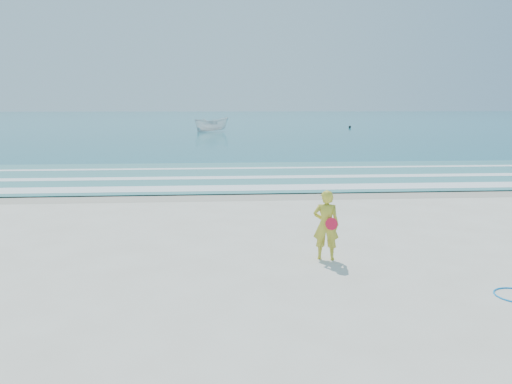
{
  "coord_description": "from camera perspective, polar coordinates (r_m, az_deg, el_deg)",
  "views": [
    {
      "loc": [
        -0.91,
        -9.61,
        3.44
      ],
      "look_at": [
        0.1,
        4.0,
        1.0
      ],
      "focal_mm": 35.0,
      "sensor_mm": 36.0,
      "label": 1
    }
  ],
  "objects": [
    {
      "name": "ocean",
      "position": [
        114.67,
        -3.82,
        8.39
      ],
      "size": [
        400.0,
        190.0,
        0.04
      ],
      "primitive_type": "cube",
      "color": "#19727F",
      "rests_on": "ground"
    },
    {
      "name": "foam_far",
      "position": [
        26.35,
        -2.22,
        2.73
      ],
      "size": [
        400.0,
        0.6,
        0.01
      ],
      "primitive_type": "cube",
      "color": "white",
      "rests_on": "shallow"
    },
    {
      "name": "ground",
      "position": [
        10.25,
        1.14,
        -9.47
      ],
      "size": [
        400.0,
        400.0,
        0.0
      ],
      "primitive_type": "plane",
      "color": "silver",
      "rests_on": "ground"
    },
    {
      "name": "boat",
      "position": [
        60.78,
        -5.08,
        7.68
      ],
      "size": [
        4.67,
        3.31,
        1.69
      ],
      "primitive_type": "imported",
      "rotation": [
        0.0,
        0.0,
        2.0
      ],
      "color": "silver",
      "rests_on": "ocean"
    },
    {
      "name": "woman",
      "position": [
        11.15,
        8.01,
        -3.75
      ],
      "size": [
        0.65,
        0.51,
        1.57
      ],
      "color": "gold",
      "rests_on": "ground"
    },
    {
      "name": "wet_sand",
      "position": [
        18.95,
        -1.4,
        -0.32
      ],
      "size": [
        400.0,
        2.4,
        0.0
      ],
      "primitive_type": "cube",
      "color": "#B2A893",
      "rests_on": "ground"
    },
    {
      "name": "shallow",
      "position": [
        23.87,
        -2.0,
        1.95
      ],
      "size": [
        400.0,
        10.0,
        0.01
      ],
      "primitive_type": "cube",
      "color": "#59B7AD",
      "rests_on": "ocean"
    },
    {
      "name": "buoy",
      "position": [
        70.79,
        10.67,
        7.34
      ],
      "size": [
        0.34,
        0.34,
        0.34
      ],
      "primitive_type": "sphere",
      "color": "black",
      "rests_on": "ocean"
    },
    {
      "name": "foam_near",
      "position": [
        20.22,
        -1.59,
        0.48
      ],
      "size": [
        400.0,
        1.4,
        0.01
      ],
      "primitive_type": "cube",
      "color": "white",
      "rests_on": "shallow"
    },
    {
      "name": "foam_mid",
      "position": [
        23.08,
        -1.93,
        1.69
      ],
      "size": [
        400.0,
        0.9,
        0.01
      ],
      "primitive_type": "cube",
      "color": "white",
      "rests_on": "shallow"
    }
  ]
}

